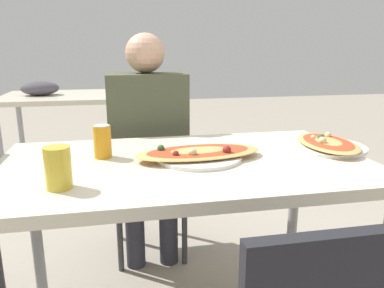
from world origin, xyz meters
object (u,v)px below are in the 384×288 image
Objects in this scene: chair_far_seated at (147,165)px; pizza_main at (198,154)px; drink_glass at (58,168)px; pizza_second at (327,144)px; person_seated at (148,131)px; soda_can at (102,142)px; dining_table at (185,179)px.

pizza_main is (0.14, -0.71, 0.26)m from chair_far_seated.
drink_glass is 1.05m from pizza_second.
person_seated is 0.88m from drink_glass.
drink_glass is (-0.12, -0.30, 0.00)m from soda_can.
dining_table is 2.76× the size of pizza_main.
soda_can is 0.32× the size of pizza_second.
person_seated is at bearing 67.62° from soda_can.
person_seated is 9.71× the size of soda_can.
soda_can reaches higher than pizza_second.
soda_can is (-0.21, -0.51, 0.08)m from person_seated.
chair_far_seated is at bearing 70.44° from drink_glass.
dining_table is 0.11m from pizza_main.
soda_can is at bearing 68.73° from drink_glass.
pizza_main is 3.90× the size of drink_glass.
soda_can is at bearing 67.62° from person_seated.
pizza_main is 0.52m from drink_glass.
chair_far_seated reaches higher than drink_glass.
pizza_second is at bearing 135.99° from chair_far_seated.
soda_can is 0.32m from drink_glass.
pizza_second is at bearing -3.16° from soda_can.
drink_glass is (-0.42, -0.20, 0.14)m from dining_table.
drink_glass reaches higher than soda_can.
soda_can is at bearing 161.86° from dining_table.
pizza_main is 3.96× the size of soda_can.
person_seated reaches higher than soda_can.
dining_table is 3.53× the size of pizza_second.
person_seated reaches higher than drink_glass.
soda_can reaches higher than dining_table.
chair_far_seated is (-0.09, 0.72, -0.17)m from dining_table.
dining_table is 1.57× the size of chair_far_seated.
soda_can is at bearing 166.51° from pizza_main.
person_seated reaches higher than dining_table.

